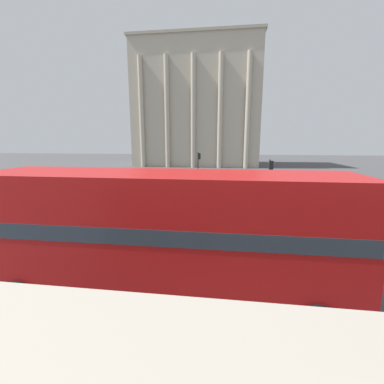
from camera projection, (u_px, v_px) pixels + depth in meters
The scene contains 9 objects.
double_decker_bus at pixel (166, 231), 7.88m from camera, with size 11.10×2.76×4.10m.
plaza_building_left at pixel (198, 106), 55.19m from camera, with size 25.92×15.16×24.96m.
traffic_light_near at pixel (340, 202), 12.02m from camera, with size 0.42×0.24×3.37m.
traffic_light_mid at pixel (270, 175), 20.81m from camera, with size 0.42×0.24×3.58m.
traffic_light_far at pixel (199, 164), 29.27m from camera, with size 0.42×0.24×3.82m.
car_white at pixel (268, 179), 29.84m from camera, with size 4.20×1.93×1.35m.
pedestrian_black at pixel (346, 205), 16.77m from camera, with size 0.32×0.32×1.64m.
pedestrian_blue at pixel (170, 184), 24.86m from camera, with size 0.32×0.32×1.67m.
pedestrian_white at pixel (131, 188), 22.23m from camera, with size 0.32×0.32×1.78m.
Camera 1 is at (-0.79, -2.03, 5.01)m, focal length 24.00 mm.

